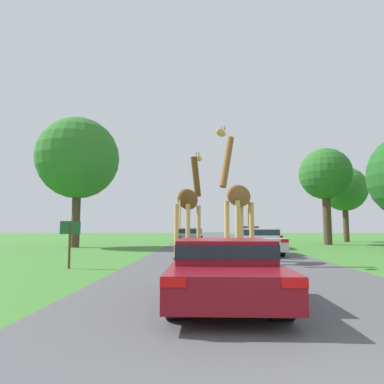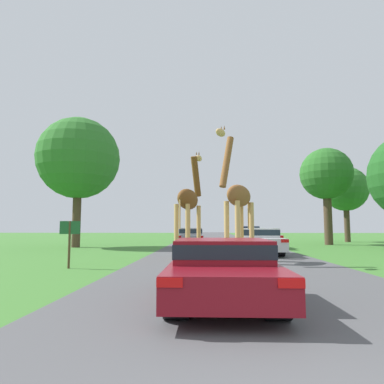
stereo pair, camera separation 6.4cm
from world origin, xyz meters
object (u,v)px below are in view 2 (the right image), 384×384
sign_post (70,235)px  tree_left_edge (345,189)px  giraffe_companion (238,202)px  car_lead_maroon (222,267)px  car_far_ahead (249,234)px  car_queue_right (259,240)px  car_queue_left (191,236)px  tree_far_right (326,175)px  car_verge_right (262,237)px  giraffe_near_road (189,203)px  tree_centre_back (79,159)px

sign_post → tree_left_edge: bearing=49.8°
giraffe_companion → car_lead_maroon: 7.36m
car_far_ahead → giraffe_companion: bearing=-98.6°
car_lead_maroon → car_queue_right: bearing=77.9°
car_lead_maroon → car_queue_left: 19.37m
tree_far_right → car_queue_right: bearing=-126.1°
car_queue_left → tree_left_edge: bearing=25.2°
car_verge_right → tree_far_right: size_ratio=0.60×
giraffe_near_road → car_lead_maroon: size_ratio=1.17×
car_queue_left → tree_centre_back: 9.91m
car_far_ahead → tree_centre_back: (-12.67, -6.55, 5.42)m
sign_post → car_queue_right: bearing=41.3°
car_queue_left → car_far_ahead: (4.83, 3.99, 0.07)m
car_lead_maroon → car_queue_left: car_queue_left is taller
car_far_ahead → car_verge_right: size_ratio=0.87×
car_queue_right → tree_left_edge: bearing=54.5°
car_queue_right → tree_centre_back: tree_centre_back is taller
car_lead_maroon → sign_post: bearing=135.2°
giraffe_near_road → car_verge_right: bearing=79.5°
giraffe_near_road → tree_far_right: size_ratio=0.66×
car_queue_left → car_far_ahead: size_ratio=1.09×
giraffe_near_road → sign_post: giraffe_near_road is taller
car_lead_maroon → tree_centre_back: (-9.24, 16.76, 5.56)m
tree_left_edge → tree_centre_back: (-22.19, -9.32, 1.25)m
car_queue_left → car_verge_right: size_ratio=0.95×
car_lead_maroon → car_queue_right: (2.43, 11.36, 0.08)m
tree_centre_back → tree_far_right: size_ratio=1.18×
car_far_ahead → car_queue_left: bearing=-140.4°
tree_far_right → sign_post: bearing=-131.8°
tree_left_edge → tree_centre_back: size_ratio=0.78×
giraffe_companion → car_far_ahead: (2.45, 16.23, -1.63)m
tree_centre_back → sign_post: (4.32, -11.86, -5.08)m
car_lead_maroon → tree_left_edge: bearing=63.6°
car_verge_right → tree_left_edge: bearing=44.8°
giraffe_near_road → tree_left_edge: 22.50m
giraffe_companion → car_queue_right: (1.46, 4.28, -1.69)m
giraffe_companion → car_lead_maroon: giraffe_companion is taller
tree_centre_back → car_lead_maroon: bearing=-61.1°
car_far_ahead → sign_post: 20.22m
car_lead_maroon → car_verge_right: (3.44, 16.63, 0.08)m
car_lead_maroon → tree_far_right: tree_far_right is taller
car_lead_maroon → tree_centre_back: tree_centre_back is taller
car_far_ahead → car_lead_maroon: bearing=-98.4°
giraffe_near_road → tree_far_right: (10.42, 12.22, 3.11)m
tree_centre_back → car_far_ahead: bearing=27.3°
giraffe_companion → sign_post: (-5.90, -2.18, -1.29)m
tree_far_right → sign_post: tree_far_right is taller
car_lead_maroon → tree_left_edge: tree_left_edge is taller
car_far_ahead → tree_left_edge: 10.76m
tree_left_edge → sign_post: bearing=-130.2°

